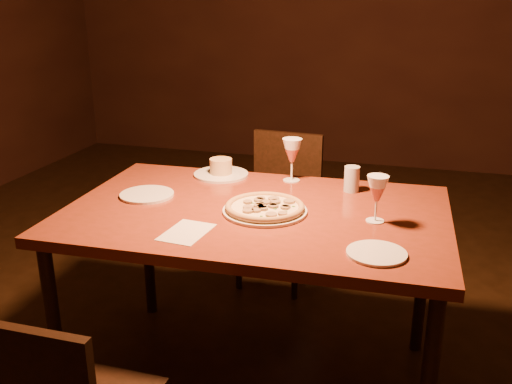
# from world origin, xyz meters

# --- Properties ---
(back_wall) EXTENTS (6.00, 0.04, 3.00)m
(back_wall) POSITION_xyz_m (0.00, 3.50, 1.50)
(back_wall) COLOR #351A10
(back_wall) RESTS_ON floor
(dining_table) EXTENTS (1.46, 0.97, 0.77)m
(dining_table) POSITION_xyz_m (-0.19, 0.08, 0.70)
(dining_table) COLOR maroon
(dining_table) RESTS_ON floor
(chair_far) EXTENTS (0.43, 0.43, 0.82)m
(chair_far) POSITION_xyz_m (-0.32, 1.03, 0.46)
(chair_far) COLOR black
(chair_far) RESTS_ON floor
(pizza_plate) EXTENTS (0.32, 0.32, 0.03)m
(pizza_plate) POSITION_xyz_m (-0.15, 0.06, 0.79)
(pizza_plate) COLOR silver
(pizza_plate) RESTS_ON dining_table
(ramekin_saucer) EXTENTS (0.25, 0.25, 0.08)m
(ramekin_saucer) POSITION_xyz_m (-0.46, 0.45, 0.80)
(ramekin_saucer) COLOR silver
(ramekin_saucer) RESTS_ON dining_table
(wine_glass_far) EXTENTS (0.09, 0.09, 0.19)m
(wine_glass_far) POSITION_xyz_m (-0.14, 0.46, 0.86)
(wine_glass_far) COLOR #B9574D
(wine_glass_far) RESTS_ON dining_table
(wine_glass_right) EXTENTS (0.08, 0.08, 0.17)m
(wine_glass_right) POSITION_xyz_m (0.26, 0.08, 0.86)
(wine_glass_right) COLOR #B9574D
(wine_glass_right) RESTS_ON dining_table
(water_tumbler) EXTENTS (0.06, 0.06, 0.11)m
(water_tumbler) POSITION_xyz_m (0.13, 0.39, 0.82)
(water_tumbler) COLOR #ADB6BE
(water_tumbler) RESTS_ON dining_table
(side_plate_left) EXTENTS (0.22, 0.22, 0.01)m
(side_plate_left) POSITION_xyz_m (-0.66, 0.10, 0.78)
(side_plate_left) COLOR silver
(side_plate_left) RESTS_ON dining_table
(side_plate_near) EXTENTS (0.19, 0.19, 0.01)m
(side_plate_near) POSITION_xyz_m (0.29, -0.20, 0.77)
(side_plate_near) COLOR silver
(side_plate_near) RESTS_ON dining_table
(menu_card) EXTENTS (0.16, 0.21, 0.00)m
(menu_card) POSITION_xyz_m (-0.35, -0.20, 0.77)
(menu_card) COLOR beige
(menu_card) RESTS_ON dining_table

